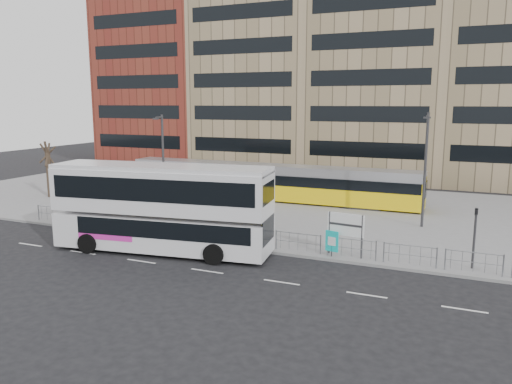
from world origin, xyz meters
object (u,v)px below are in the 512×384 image
at_px(tram, 268,182).
at_px(lamp_post_west, 163,156).
at_px(bare_tree, 46,140).
at_px(ad_panel, 332,242).
at_px(pedestrian, 193,212).
at_px(station_sign, 346,227).
at_px(traffic_light_east, 475,230).
at_px(double_decker_bus, 162,205).
at_px(traffic_light_west, 101,199).
at_px(lamp_post_east, 425,165).

xyz_separation_m(tram, lamp_post_west, (-7.08, -5.20, 2.48)).
bearing_deg(bare_tree, ad_panel, -14.60).
bearing_deg(pedestrian, tram, -25.89).
bearing_deg(station_sign, ad_panel, -140.72).
distance_m(pedestrian, traffic_light_east, 17.86).
bearing_deg(double_decker_bus, tram, 82.27).
distance_m(pedestrian, bare_tree, 17.53).
relative_size(tram, traffic_light_west, 8.27).
relative_size(double_decker_bus, bare_tree, 1.87).
relative_size(double_decker_bus, lamp_post_east, 1.67).
bearing_deg(double_decker_bus, ad_panel, 6.95).
bearing_deg(station_sign, pedestrian, 171.70).
bearing_deg(station_sign, lamp_post_west, 161.49).
bearing_deg(ad_panel, double_decker_bus, -151.99).
relative_size(lamp_post_west, lamp_post_east, 0.96).
bearing_deg(lamp_post_west, lamp_post_east, 0.95).
xyz_separation_m(double_decker_bus, bare_tree, (-18.05, 9.50, 2.50)).
relative_size(station_sign, bare_tree, 0.35).
relative_size(pedestrian, lamp_post_east, 0.22).
distance_m(traffic_light_west, lamp_post_west, 8.57).
distance_m(station_sign, ad_panel, 1.10).
xyz_separation_m(pedestrian, lamp_post_west, (-5.63, 4.96, 3.18)).
bearing_deg(lamp_post_west, ad_panel, -27.34).
bearing_deg(lamp_post_west, double_decker_bus, -56.82).
distance_m(tram, ad_panel, 16.42).
bearing_deg(bare_tree, lamp_post_east, 3.02).
bearing_deg(lamp_post_west, traffic_light_east, -17.95).
height_order(traffic_light_west, lamp_post_east, lamp_post_east).
height_order(traffic_light_east, lamp_post_west, lamp_post_west).
bearing_deg(bare_tree, double_decker_bus, -27.74).
height_order(ad_panel, lamp_post_east, lamp_post_east).
bearing_deg(lamp_post_west, traffic_light_west, -85.84).
relative_size(station_sign, pedestrian, 1.44).
height_order(lamp_post_east, bare_tree, lamp_post_east).
distance_m(double_decker_bus, lamp_post_west, 12.99).
bearing_deg(ad_panel, lamp_post_west, 166.04).
relative_size(traffic_light_east, lamp_post_west, 0.43).
xyz_separation_m(double_decker_bus, lamp_post_west, (-7.07, 10.80, 1.47)).
bearing_deg(bare_tree, station_sign, -13.50).
height_order(station_sign, pedestrian, station_sign).
xyz_separation_m(pedestrian, lamp_post_east, (14.51, 5.29, 3.34)).
distance_m(lamp_post_west, lamp_post_east, 20.15).
bearing_deg(lamp_post_east, pedestrian, -159.97).
bearing_deg(bare_tree, tram, 19.80).
xyz_separation_m(station_sign, lamp_post_west, (-16.89, 8.00, 2.36)).
bearing_deg(lamp_post_east, ad_panel, -113.98).
xyz_separation_m(ad_panel, traffic_light_west, (-15.65, 0.10, 1.15)).
relative_size(lamp_post_west, bare_tree, 1.07).
bearing_deg(double_decker_bus, traffic_light_west, 151.17).
bearing_deg(ad_panel, traffic_light_east, 20.45).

